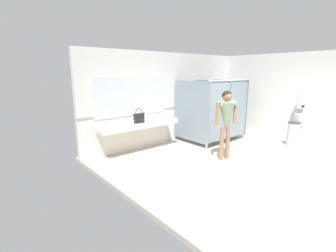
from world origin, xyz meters
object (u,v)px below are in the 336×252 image
(paper_towel_dispenser_lower, at_px, (299,121))
(trash_bin, at_px, (293,134))
(handbag, at_px, (139,118))
(paper_cup, at_px, (154,119))
(paper_towel_dispenser_upper, at_px, (302,101))
(soap_dispenser, at_px, (144,116))
(person_standing, at_px, (226,116))

(paper_towel_dispenser_lower, distance_m, trash_bin, 0.50)
(handbag, relative_size, paper_cup, 3.91)
(paper_towel_dispenser_lower, bearing_deg, trash_bin, -175.30)
(paper_towel_dispenser_upper, bearing_deg, trash_bin, 179.92)
(handbag, distance_m, paper_cup, 0.50)
(handbag, height_order, soap_dispenser, handbag)
(paper_towel_dispenser_lower, height_order, paper_cup, paper_towel_dispenser_lower)
(paper_towel_dispenser_upper, xyz_separation_m, paper_cup, (-3.76, 2.39, -0.43))
(person_standing, distance_m, handbag, 2.25)
(person_standing, xyz_separation_m, soap_dispenser, (-1.00, 2.09, -0.17))
(paper_towel_dispenser_lower, relative_size, paper_cup, 4.80)
(paper_towel_dispenser_upper, distance_m, trash_bin, 1.02)
(trash_bin, bearing_deg, handbag, 148.79)
(paper_towel_dispenser_lower, height_order, person_standing, person_standing)
(trash_bin, height_order, paper_cup, paper_cup)
(paper_towel_dispenser_lower, bearing_deg, paper_towel_dispenser_upper, -90.00)
(paper_cup, bearing_deg, handbag, -177.68)
(soap_dispenser, bearing_deg, paper_cup, -69.29)
(trash_bin, distance_m, soap_dispenser, 4.47)
(paper_towel_dispenser_lower, bearing_deg, handbag, 151.17)
(paper_towel_dispenser_lower, relative_size, trash_bin, 0.69)
(paper_towel_dispenser_upper, bearing_deg, paper_cup, 147.56)
(trash_bin, xyz_separation_m, soap_dispenser, (-3.53, 2.69, 0.58))
(paper_towel_dispenser_lower, xyz_separation_m, person_standing, (-2.87, 0.57, 0.39))
(paper_towel_dispenser_upper, distance_m, soap_dispenser, 4.73)
(paper_towel_dispenser_upper, height_order, paper_towel_dispenser_lower, paper_towel_dispenser_upper)
(paper_towel_dispenser_lower, relative_size, person_standing, 0.28)
(paper_towel_dispenser_lower, relative_size, handbag, 1.23)
(person_standing, bearing_deg, paper_towel_dispenser_upper, -11.71)
(paper_towel_dispenser_upper, bearing_deg, soap_dispenser, 145.24)
(paper_towel_dispenser_upper, height_order, paper_cup, paper_towel_dispenser_upper)
(person_standing, bearing_deg, trash_bin, -13.24)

